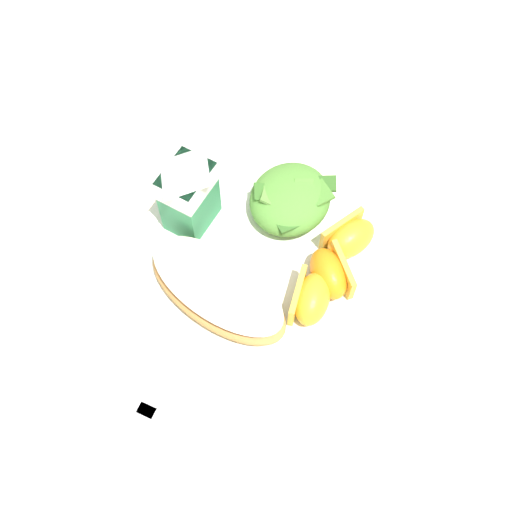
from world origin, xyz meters
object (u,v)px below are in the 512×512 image
(cheesy_pizza_bread, at_px, (218,290))
(orange_wedge_front, at_px, (311,298))
(milk_carton, at_px, (188,190))
(paper_napkin, at_px, (68,248))
(orange_wedge_middle, at_px, (330,273))
(white_plate, at_px, (256,263))
(orange_wedge_rear, at_px, (350,238))
(green_salad_pile, at_px, (287,197))
(metal_fork, at_px, (191,431))

(cheesy_pizza_bread, distance_m, orange_wedge_front, 0.10)
(milk_carton, relative_size, orange_wedge_front, 1.64)
(milk_carton, bearing_deg, paper_napkin, 131.86)
(milk_carton, distance_m, orange_wedge_middle, 0.18)
(white_plate, bearing_deg, orange_wedge_rear, -50.69)
(orange_wedge_front, distance_m, paper_napkin, 0.29)
(green_salad_pile, height_order, orange_wedge_middle, green_salad_pile)
(green_salad_pile, distance_m, milk_carton, 0.12)
(white_plate, xyz_separation_m, orange_wedge_front, (-0.02, -0.08, 0.03))
(green_salad_pile, distance_m, orange_wedge_rear, 0.09)
(milk_carton, xyz_separation_m, paper_napkin, (-0.10, 0.11, -0.07))
(orange_wedge_rear, xyz_separation_m, paper_napkin, (-0.15, 0.28, -0.03))
(green_salad_pile, relative_size, orange_wedge_front, 1.50)
(white_plate, height_order, milk_carton, milk_carton)
(cheesy_pizza_bread, bearing_deg, milk_carton, 47.83)
(orange_wedge_front, height_order, orange_wedge_rear, same)
(orange_wedge_front, relative_size, paper_napkin, 0.61)
(orange_wedge_front, relative_size, orange_wedge_rear, 0.96)
(white_plate, xyz_separation_m, orange_wedge_rear, (0.07, -0.08, 0.03))
(orange_wedge_front, height_order, orange_wedge_middle, same)
(orange_wedge_front, xyz_separation_m, orange_wedge_rear, (0.09, -0.00, 0.00))
(white_plate, xyz_separation_m, metal_fork, (-0.19, -0.04, -0.01))
(white_plate, distance_m, orange_wedge_rear, 0.11)
(orange_wedge_middle, bearing_deg, cheesy_pizza_bread, 128.64)
(orange_wedge_middle, height_order, paper_napkin, orange_wedge_middle)
(white_plate, relative_size, orange_wedge_front, 4.19)
(orange_wedge_rear, bearing_deg, white_plate, 129.31)
(green_salad_pile, bearing_deg, metal_fork, -171.77)
(cheesy_pizza_bread, height_order, green_salad_pile, green_salad_pile)
(white_plate, xyz_separation_m, cheesy_pizza_bread, (-0.06, 0.01, 0.03))
(green_salad_pile, bearing_deg, milk_carton, 127.93)
(milk_carton, height_order, orange_wedge_middle, milk_carton)
(orange_wedge_front, distance_m, orange_wedge_rear, 0.09)
(paper_napkin, relative_size, metal_fork, 0.58)
(cheesy_pizza_bread, height_order, metal_fork, cheesy_pizza_bread)
(orange_wedge_front, relative_size, metal_fork, 0.35)
(orange_wedge_rear, bearing_deg, orange_wedge_middle, -179.44)
(orange_wedge_front, height_order, paper_napkin, orange_wedge_front)
(orange_wedge_middle, height_order, orange_wedge_rear, same)
(cheesy_pizza_bread, xyz_separation_m, milk_carton, (0.07, 0.08, 0.04))
(milk_carton, height_order, paper_napkin, milk_carton)
(orange_wedge_front, distance_m, orange_wedge_middle, 0.04)
(orange_wedge_front, relative_size, orange_wedge_middle, 0.97)
(white_plate, height_order, cheesy_pizza_bread, cheesy_pizza_bread)
(white_plate, height_order, green_salad_pile, green_salad_pile)
(green_salad_pile, height_order, orange_wedge_rear, green_salad_pile)
(orange_wedge_middle, height_order, metal_fork, orange_wedge_middle)
(white_plate, distance_m, metal_fork, 0.20)
(paper_napkin, height_order, metal_fork, metal_fork)
(orange_wedge_front, xyz_separation_m, metal_fork, (-0.17, 0.04, -0.03))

